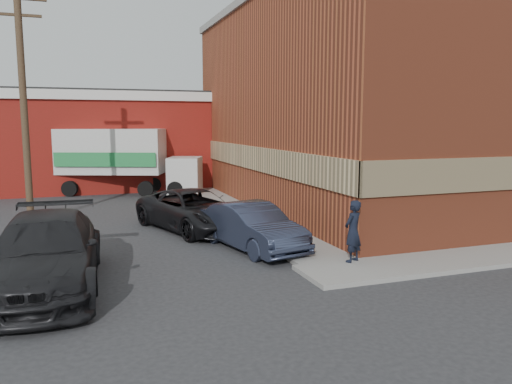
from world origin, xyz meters
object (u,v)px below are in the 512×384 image
object	(u,v)px
suv_b	(45,253)
suv_a	(194,210)
utility_pole	(23,97)
man	(353,231)
sedan	(252,227)
warehouse	(72,140)
box_truck	(125,157)
brick_building	(390,104)

from	to	relation	value
suv_b	suv_a	bearing A→B (deg)	51.19
utility_pole	man	xyz separation A→B (m)	(8.65, -9.25, -3.79)
man	sedan	xyz separation A→B (m)	(-1.95, 2.60, -0.25)
warehouse	suv_b	size ratio (longest dim) A/B	2.79
suv_a	utility_pole	bearing A→B (deg)	130.54
warehouse	suv_b	bearing A→B (deg)	-91.39
utility_pole	box_truck	xyz separation A→B (m)	(4.14, 6.75, -2.73)
utility_pole	box_truck	bearing A→B (deg)	58.51
warehouse	box_truck	size ratio (longest dim) A/B	2.22
brick_building	box_truck	size ratio (longest dim) A/B	2.48
suv_a	box_truck	xyz separation A→B (m)	(-1.51, 10.14, 1.29)
utility_pole	suv_b	world-z (taller)	utility_pole
suv_a	brick_building	bearing A→B (deg)	-0.32
sedan	suv_a	distance (m)	3.43
man	warehouse	bearing A→B (deg)	-99.64
suv_a	sedan	bearing A→B (deg)	-90.46
brick_building	sedan	distance (m)	12.10
brick_building	warehouse	xyz separation A→B (m)	(-14.50, 11.00, -1.87)
box_truck	brick_building	bearing A→B (deg)	-8.43
suv_b	box_truck	size ratio (longest dim) A/B	0.79
sedan	suv_b	xyz separation A→B (m)	(-5.67, -1.85, 0.15)
brick_building	man	world-z (taller)	brick_building
brick_building	man	size ratio (longest dim) A/B	10.95
brick_building	suv_a	size ratio (longest dim) A/B	3.51
brick_building	utility_pole	bearing A→B (deg)	179.98
sedan	box_truck	world-z (taller)	box_truck
man	sedan	distance (m)	3.26
man	sedan	world-z (taller)	man
warehouse	utility_pole	size ratio (longest dim) A/B	1.81
man	suv_b	bearing A→B (deg)	-34.71
suv_a	box_truck	bearing A→B (deg)	80.01
box_truck	suv_b	bearing A→B (deg)	-80.28
man	suv_a	size ratio (longest dim) A/B	0.32
suv_a	suv_b	xyz separation A→B (m)	(-4.61, -5.11, 0.13)
sedan	box_truck	xyz separation A→B (m)	(-2.56, 13.40, 1.32)
suv_a	suv_b	size ratio (longest dim) A/B	0.89
utility_pole	sedan	world-z (taller)	utility_pole
box_truck	warehouse	bearing A→B (deg)	143.04
warehouse	suv_a	xyz separation A→B (m)	(4.14, -14.39, -2.09)
warehouse	sedan	distance (m)	18.52
sedan	suv_b	world-z (taller)	suv_b
utility_pole	suv_a	world-z (taller)	utility_pole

